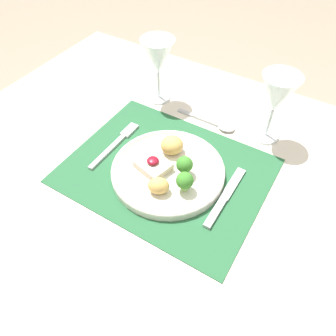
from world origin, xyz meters
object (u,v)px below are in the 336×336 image
(fork, at_px, (117,142))
(wine_glass_far, at_px, (158,59))
(wine_glass_near, at_px, (277,96))
(knife, at_px, (223,200))
(spoon, at_px, (218,124))
(dinner_plate, at_px, (168,169))

(fork, xyz_separation_m, wine_glass_far, (-0.01, 0.22, 0.12))
(fork, xyz_separation_m, wine_glass_near, (0.31, 0.22, 0.12))
(knife, distance_m, spoon, 0.25)
(wine_glass_near, xyz_separation_m, wine_glass_far, (-0.33, -0.01, 0.00))
(spoon, bearing_deg, wine_glass_far, 170.89)
(spoon, height_order, wine_glass_far, wine_glass_far)
(spoon, bearing_deg, fork, -136.92)
(knife, relative_size, wine_glass_near, 1.02)
(dinner_plate, bearing_deg, wine_glass_near, 58.96)
(dinner_plate, relative_size, wine_glass_near, 1.46)
(fork, bearing_deg, dinner_plate, -7.51)
(wine_glass_far, bearing_deg, spoon, -6.25)
(knife, height_order, spoon, spoon)
(knife, bearing_deg, dinner_plate, -179.47)
(wine_glass_near, bearing_deg, spoon, -167.31)
(knife, xyz_separation_m, wine_glass_far, (-0.32, 0.25, 0.12))
(dinner_plate, relative_size, knife, 1.43)
(fork, distance_m, wine_glass_far, 0.25)
(spoon, relative_size, wine_glass_far, 0.94)
(dinner_plate, xyz_separation_m, knife, (0.14, -0.01, -0.01))
(knife, distance_m, wine_glass_near, 0.28)
(wine_glass_near, distance_m, wine_glass_far, 0.33)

